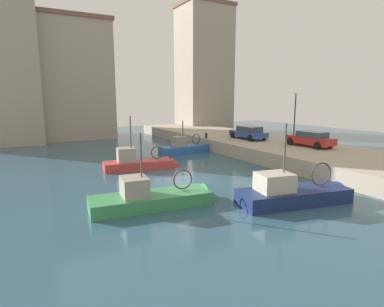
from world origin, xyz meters
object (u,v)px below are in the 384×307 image
(fishing_boat_navy, at_px, (298,200))
(parked_car_blue, at_px, (248,132))
(fishing_boat_red, at_px, (143,166))
(fishing_boat_green, at_px, (159,203))
(mooring_bollard_mid, at_px, (206,136))
(fishing_boat_blue, at_px, (187,151))
(quay_streetlamp, at_px, (295,108))
(parked_car_red, at_px, (310,139))

(fishing_boat_navy, distance_m, parked_car_blue, 16.74)
(fishing_boat_red, height_order, parked_car_blue, fishing_boat_red)
(fishing_boat_green, relative_size, mooring_bollard_mid, 12.92)
(fishing_boat_blue, bearing_deg, fishing_boat_red, -143.58)
(fishing_boat_green, relative_size, quay_streetlamp, 1.47)
(parked_car_blue, height_order, quay_streetlamp, quay_streetlamp)
(parked_car_blue, relative_size, mooring_bollard_mid, 7.99)
(fishing_boat_red, xyz_separation_m, quay_streetlamp, (14.78, -1.44, 4.30))
(fishing_boat_navy, height_order, mooring_bollard_mid, fishing_boat_navy)
(fishing_boat_red, xyz_separation_m, mooring_bollard_mid, (9.13, 5.40, 1.32))
(fishing_boat_red, bearing_deg, fishing_boat_blue, 36.42)
(parked_car_red, bearing_deg, fishing_boat_blue, 131.41)
(fishing_boat_green, relative_size, parked_car_red, 1.61)
(fishing_boat_red, xyz_separation_m, parked_car_blue, (12.60, 2.68, 1.74))
(fishing_boat_navy, bearing_deg, fishing_boat_green, 154.82)
(parked_car_blue, bearing_deg, fishing_boat_navy, -119.66)
(fishing_boat_red, relative_size, parked_car_blue, 1.44)
(fishing_boat_green, distance_m, quay_streetlamp, 19.06)
(fishing_boat_navy, relative_size, quay_streetlamp, 1.45)
(fishing_boat_green, relative_size, parked_car_blue, 1.62)
(fishing_boat_green, relative_size, fishing_boat_navy, 1.01)
(fishing_boat_blue, distance_m, parked_car_blue, 6.70)
(fishing_boat_green, bearing_deg, parked_car_blue, 37.19)
(fishing_boat_green, xyz_separation_m, fishing_boat_blue, (8.82, 13.44, 0.00))
(fishing_boat_green, distance_m, parked_car_red, 17.27)
(fishing_boat_red, height_order, mooring_bollard_mid, fishing_boat_red)
(fishing_boat_blue, xyz_separation_m, quay_streetlamp, (8.29, -6.23, 4.33))
(fishing_boat_green, bearing_deg, mooring_bollard_mid, 50.82)
(fishing_boat_blue, xyz_separation_m, mooring_bollard_mid, (2.64, 0.61, 1.35))
(parked_car_blue, xyz_separation_m, quay_streetlamp, (2.17, -4.12, 2.56))
(fishing_boat_red, height_order, fishing_boat_blue, fishing_boat_red)
(parked_car_blue, bearing_deg, fishing_boat_red, -168.00)
(quay_streetlamp, bearing_deg, parked_car_red, -103.29)
(fishing_boat_blue, relative_size, parked_car_blue, 1.38)
(fishing_boat_navy, distance_m, quay_streetlamp, 15.31)
(fishing_boat_blue, height_order, quay_streetlamp, quay_streetlamp)
(mooring_bollard_mid, distance_m, quay_streetlamp, 9.36)
(mooring_bollard_mid, bearing_deg, fishing_boat_blue, -166.88)
(quay_streetlamp, bearing_deg, parked_car_blue, 117.85)
(parked_car_blue, bearing_deg, mooring_bollard_mid, 141.90)
(fishing_boat_navy, height_order, quay_streetlamp, quay_streetlamp)
(parked_car_blue, bearing_deg, quay_streetlamp, -62.15)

